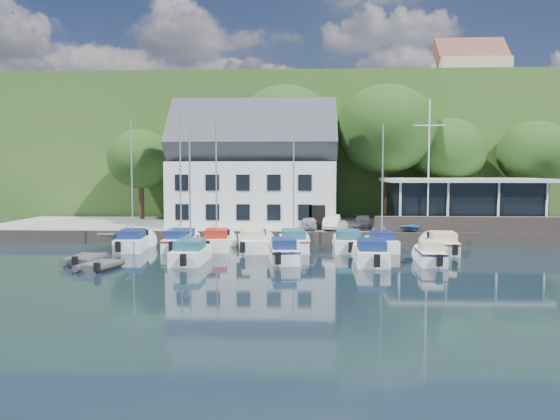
# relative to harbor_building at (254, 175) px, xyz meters

# --- Properties ---
(ground) EXTENTS (180.00, 180.00, 0.00)m
(ground) POSITION_rel_harbor_building_xyz_m (7.00, -16.50, -5.35)
(ground) COLOR black
(ground) RESTS_ON ground
(quay) EXTENTS (60.00, 13.00, 1.00)m
(quay) POSITION_rel_harbor_building_xyz_m (7.00, 1.00, -4.85)
(quay) COLOR gray
(quay) RESTS_ON ground
(quay_face) EXTENTS (60.00, 0.30, 1.00)m
(quay_face) POSITION_rel_harbor_building_xyz_m (7.00, -5.50, -4.85)
(quay_face) COLOR #5A5048
(quay_face) RESTS_ON ground
(hillside) EXTENTS (160.00, 75.00, 16.00)m
(hillside) POSITION_rel_harbor_building_xyz_m (7.00, 45.50, 2.65)
(hillside) COLOR #2A4D1D
(hillside) RESTS_ON ground
(field_patch) EXTENTS (50.00, 30.00, 0.30)m
(field_patch) POSITION_rel_harbor_building_xyz_m (15.00, 53.50, 10.80)
(field_patch) COLOR #5D6633
(field_patch) RESTS_ON hillside
(farmhouse) EXTENTS (10.40, 7.00, 8.20)m
(farmhouse) POSITION_rel_harbor_building_xyz_m (29.00, 35.50, 14.75)
(farmhouse) COLOR #BEA991
(farmhouse) RESTS_ON hillside
(harbor_building) EXTENTS (14.40, 8.20, 8.70)m
(harbor_building) POSITION_rel_harbor_building_xyz_m (0.00, 0.00, 0.00)
(harbor_building) COLOR white
(harbor_building) RESTS_ON quay
(club_pavilion) EXTENTS (13.20, 7.20, 4.10)m
(club_pavilion) POSITION_rel_harbor_building_xyz_m (18.00, -0.50, -2.30)
(club_pavilion) COLOR black
(club_pavilion) RESTS_ON quay
(seawall) EXTENTS (18.00, 0.50, 1.20)m
(seawall) POSITION_rel_harbor_building_xyz_m (19.00, -5.10, -3.75)
(seawall) COLOR #5A5048
(seawall) RESTS_ON quay
(gangway) EXTENTS (1.20, 6.00, 1.40)m
(gangway) POSITION_rel_harbor_building_xyz_m (-9.50, -7.50, -5.35)
(gangway) COLOR silver
(gangway) RESTS_ON ground
(car_silver) EXTENTS (1.59, 3.42, 1.13)m
(car_silver) POSITION_rel_harbor_building_xyz_m (4.84, -3.73, -3.78)
(car_silver) COLOR silver
(car_silver) RESTS_ON quay
(car_white) EXTENTS (1.70, 3.71, 1.18)m
(car_white) POSITION_rel_harbor_building_xyz_m (6.69, -3.67, -3.76)
(car_white) COLOR silver
(car_white) RESTS_ON quay
(car_dgrey) EXTENTS (1.92, 3.92, 1.10)m
(car_dgrey) POSITION_rel_harbor_building_xyz_m (9.26, -3.12, -3.80)
(car_dgrey) COLOR #313136
(car_dgrey) RESTS_ON quay
(car_blue) EXTENTS (2.02, 3.67, 1.19)m
(car_blue) POSITION_rel_harbor_building_xyz_m (12.88, -3.66, -3.76)
(car_blue) COLOR #315598
(car_blue) RESTS_ON quay
(flagpole) EXTENTS (2.50, 0.20, 10.42)m
(flagpole) POSITION_rel_harbor_building_xyz_m (14.34, -3.90, 0.86)
(flagpole) COLOR white
(flagpole) RESTS_ON quay
(tree_0) EXTENTS (6.43, 6.43, 8.79)m
(tree_0) POSITION_rel_harbor_building_xyz_m (-11.56, 4.96, 0.05)
(tree_0) COLOR #14340F
(tree_0) RESTS_ON quay
(tree_1) EXTENTS (7.12, 7.12, 9.72)m
(tree_1) POSITION_rel_harbor_building_xyz_m (-4.72, 6.06, 0.51)
(tree_1) COLOR #14340F
(tree_1) RESTS_ON quay
(tree_2) EXTENTS (9.49, 9.49, 12.97)m
(tree_2) POSITION_rel_harbor_building_xyz_m (2.61, 4.96, 2.13)
(tree_2) COLOR #14340F
(tree_2) RESTS_ON quay
(tree_3) EXTENTS (9.52, 9.52, 13.01)m
(tree_3) POSITION_rel_harbor_building_xyz_m (12.27, 5.07, 2.15)
(tree_3) COLOR #14340F
(tree_3) RESTS_ON quay
(tree_4) EXTENTS (7.17, 7.17, 9.80)m
(tree_4) POSITION_rel_harbor_building_xyz_m (18.25, 5.53, 0.55)
(tree_4) COLOR #14340F
(tree_4) RESTS_ON quay
(tree_5) EXTENTS (6.99, 6.99, 9.55)m
(tree_5) POSITION_rel_harbor_building_xyz_m (26.62, 5.93, 0.43)
(tree_5) COLOR #14340F
(tree_5) RESTS_ON quay
(boat_r1_0) EXTENTS (2.81, 6.51, 9.17)m
(boat_r1_0) POSITION_rel_harbor_building_xyz_m (-8.03, -8.96, -0.77)
(boat_r1_0) COLOR white
(boat_r1_0) RESTS_ON ground
(boat_r1_1) EXTENTS (2.41, 6.82, 9.17)m
(boat_r1_1) POSITION_rel_harbor_building_xyz_m (-4.54, -8.63, -0.76)
(boat_r1_1) COLOR white
(boat_r1_1) RESTS_ON ground
(boat_r1_2) EXTENTS (2.78, 6.14, 9.24)m
(boat_r1_2) POSITION_rel_harbor_building_xyz_m (-1.94, -8.52, -0.73)
(boat_r1_2) COLOR white
(boat_r1_2) RESTS_ON ground
(boat_r1_3) EXTENTS (3.18, 7.07, 1.52)m
(boat_r1_3) POSITION_rel_harbor_building_xyz_m (0.72, -8.73, -4.59)
(boat_r1_3) COLOR white
(boat_r1_3) RESTS_ON ground
(boat_r1_4) EXTENTS (2.65, 6.48, 9.20)m
(boat_r1_4) POSITION_rel_harbor_building_xyz_m (3.68, -8.57, -0.75)
(boat_r1_4) COLOR white
(boat_r1_4) RESTS_ON ground
(boat_r1_5) EXTENTS (2.29, 6.05, 1.48)m
(boat_r1_5) POSITION_rel_harbor_building_xyz_m (7.62, -8.52, -4.61)
(boat_r1_5) COLOR white
(boat_r1_5) RESTS_ON ground
(boat_r1_6) EXTENTS (2.41, 5.65, 8.76)m
(boat_r1_6) POSITION_rel_harbor_building_xyz_m (10.04, -8.60, -0.97)
(boat_r1_6) COLOR white
(boat_r1_6) RESTS_ON ground
(boat_r1_7) EXTENTS (2.78, 6.38, 1.47)m
(boat_r1_7) POSITION_rel_harbor_building_xyz_m (14.16, -9.32, -4.62)
(boat_r1_7) COLOR white
(boat_r1_7) RESTS_ON ground
(boat_r2_1) EXTENTS (2.18, 6.15, 8.89)m
(boat_r2_1) POSITION_rel_harbor_building_xyz_m (-2.66, -14.22, -0.91)
(boat_r2_1) COLOR white
(boat_r2_1) RESTS_ON ground
(boat_r2_2) EXTENTS (2.53, 5.95, 1.50)m
(boat_r2_2) POSITION_rel_harbor_building_xyz_m (3.17, -13.56, -4.60)
(boat_r2_2) COLOR white
(boat_r2_2) RESTS_ON ground
(boat_r2_3) EXTENTS (2.29, 6.42, 1.53)m
(boat_r2_3) POSITION_rel_harbor_building_xyz_m (8.61, -14.05, -4.59)
(boat_r2_3) COLOR white
(boat_r2_3) RESTS_ON ground
(boat_r2_4) EXTENTS (1.93, 5.09, 1.43)m
(boat_r2_4) POSITION_rel_harbor_building_xyz_m (12.28, -14.03, -4.63)
(boat_r2_4) COLOR white
(boat_r2_4) RESTS_ON ground
(dinghy_0) EXTENTS (1.97, 3.17, 0.73)m
(dinghy_0) POSITION_rel_harbor_building_xyz_m (-9.10, -15.18, -4.99)
(dinghy_0) COLOR #343439
(dinghy_0) RESTS_ON ground
(dinghy_1) EXTENTS (2.31, 3.09, 0.64)m
(dinghy_1) POSITION_rel_harbor_building_xyz_m (-7.43, -17.01, -5.03)
(dinghy_1) COLOR #343439
(dinghy_1) RESTS_ON ground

